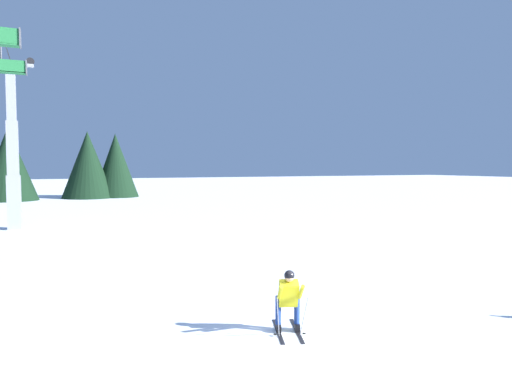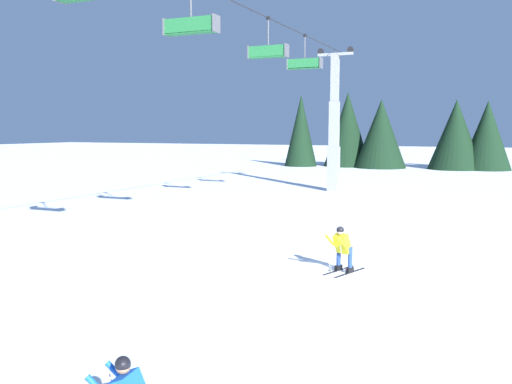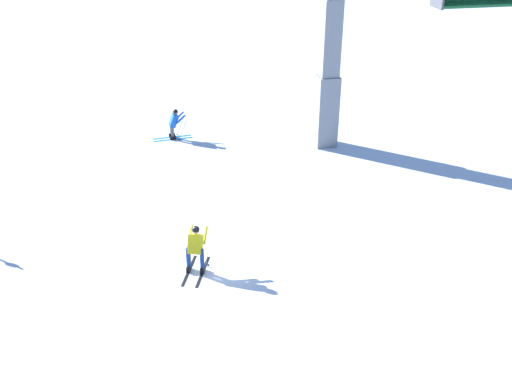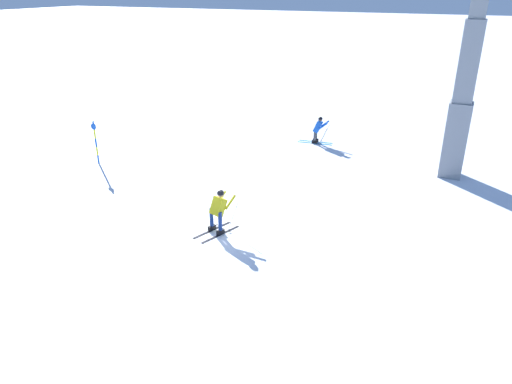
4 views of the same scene
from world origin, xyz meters
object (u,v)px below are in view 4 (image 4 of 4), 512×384
object	(u,v)px
trail_marker_pole	(96,141)
skier_distant_uphill	(318,128)
skier_carving_main	(218,209)
lift_tower_near	(466,79)

from	to	relation	value
trail_marker_pole	skier_distant_uphill	world-z (taller)	trail_marker_pole
skier_carving_main	lift_tower_near	size ratio (longest dim) A/B	0.17
skier_carving_main	lift_tower_near	bearing A→B (deg)	142.15
skier_distant_uphill	lift_tower_near	bearing A→B (deg)	72.83
lift_tower_near	skier_distant_uphill	xyz separation A→B (m)	(-2.02, -6.55, -3.33)
skier_carving_main	trail_marker_pole	distance (m)	8.79
lift_tower_near	skier_carving_main	bearing A→B (deg)	-37.85
trail_marker_pole	skier_distant_uphill	distance (m)	10.80
skier_carving_main	lift_tower_near	distance (m)	11.22
skier_carving_main	skier_distant_uphill	distance (m)	10.50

